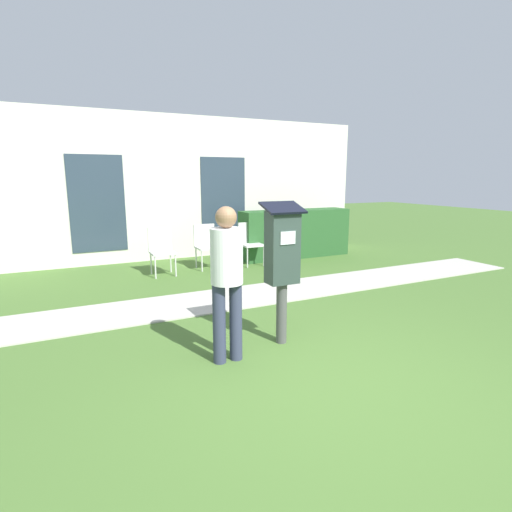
{
  "coord_description": "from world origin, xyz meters",
  "views": [
    {
      "loc": [
        -2.07,
        -2.58,
        1.86
      ],
      "look_at": [
        -0.3,
        1.06,
        1.05
      ],
      "focal_mm": 28.0,
      "sensor_mm": 36.0,
      "label": 1
    }
  ],
  "objects_px": {
    "outdoor_chair_middle": "(206,243)",
    "outdoor_chair_right": "(250,240)",
    "parking_meter": "(282,255)",
    "outdoor_chair_left": "(161,247)",
    "person_standing": "(227,273)"
  },
  "relations": [
    {
      "from": "person_standing",
      "to": "outdoor_chair_middle",
      "type": "bearing_deg",
      "value": 64.03
    },
    {
      "from": "parking_meter",
      "to": "outdoor_chair_right",
      "type": "relative_size",
      "value": 1.77
    },
    {
      "from": "outdoor_chair_left",
      "to": "person_standing",
      "type": "bearing_deg",
      "value": -78.72
    },
    {
      "from": "parking_meter",
      "to": "outdoor_chair_left",
      "type": "distance_m",
      "value": 3.87
    },
    {
      "from": "person_standing",
      "to": "outdoor_chair_middle",
      "type": "xyz_separation_m",
      "value": [
        1.19,
        4.14,
        -0.4
      ]
    },
    {
      "from": "outdoor_chair_left",
      "to": "outdoor_chair_right",
      "type": "xyz_separation_m",
      "value": [
        1.9,
        0.07,
        0.0
      ]
    },
    {
      "from": "parking_meter",
      "to": "person_standing",
      "type": "relative_size",
      "value": 1.01
    },
    {
      "from": "outdoor_chair_middle",
      "to": "parking_meter",
      "type": "bearing_deg",
      "value": -78.11
    },
    {
      "from": "person_standing",
      "to": "outdoor_chair_middle",
      "type": "distance_m",
      "value": 4.33
    },
    {
      "from": "parking_meter",
      "to": "person_standing",
      "type": "distance_m",
      "value": 0.74
    },
    {
      "from": "person_standing",
      "to": "outdoor_chair_left",
      "type": "xyz_separation_m",
      "value": [
        0.24,
        3.98,
        -0.4
      ]
    },
    {
      "from": "parking_meter",
      "to": "outdoor_chair_right",
      "type": "bearing_deg",
      "value": 69.9
    },
    {
      "from": "outdoor_chair_middle",
      "to": "outdoor_chair_right",
      "type": "distance_m",
      "value": 0.95
    },
    {
      "from": "parking_meter",
      "to": "outdoor_chair_middle",
      "type": "height_order",
      "value": "parking_meter"
    },
    {
      "from": "outdoor_chair_middle",
      "to": "outdoor_chair_right",
      "type": "xyz_separation_m",
      "value": [
        0.95,
        -0.09,
        0.0
      ]
    }
  ]
}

